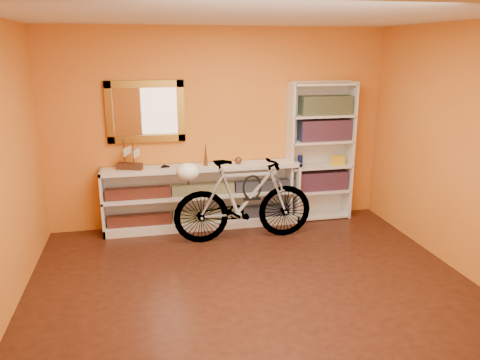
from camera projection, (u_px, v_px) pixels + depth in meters
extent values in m
cube|color=black|center=(255.00, 291.00, 4.65)|extent=(4.50, 4.00, 0.01)
cube|color=silver|center=(257.00, 14.00, 3.93)|extent=(4.50, 4.00, 0.01)
cube|color=orange|center=(219.00, 128.00, 6.18)|extent=(4.50, 0.01, 2.60)
cube|color=orange|center=(471.00, 153.00, 4.74)|extent=(0.01, 4.00, 2.60)
cube|color=brown|center=(146.00, 112.00, 5.88)|extent=(0.98, 0.06, 0.78)
cube|color=silver|center=(283.00, 199.00, 6.63)|extent=(0.09, 0.02, 0.09)
cube|color=black|center=(204.00, 215.00, 6.24)|extent=(2.50, 0.13, 0.14)
cube|color=#1C547E|center=(203.00, 189.00, 6.14)|extent=(2.50, 0.13, 0.14)
imported|color=black|center=(165.00, 167.00, 5.97)|extent=(0.00, 0.00, 0.00)
cone|color=brown|center=(206.00, 153.00, 6.03)|extent=(0.06, 0.06, 0.32)
sphere|color=brown|center=(238.00, 160.00, 6.15)|extent=(0.09, 0.09, 0.09)
cube|color=maroon|center=(322.00, 180.00, 6.51)|extent=(0.70, 0.22, 0.26)
cube|color=maroon|center=(324.00, 130.00, 6.32)|extent=(0.70, 0.22, 0.28)
cube|color=#163F4F|center=(326.00, 105.00, 6.23)|extent=(0.70, 0.22, 0.25)
cylinder|color=#162898|center=(300.00, 161.00, 6.34)|extent=(0.07, 0.07, 0.16)
cube|color=maroon|center=(307.00, 108.00, 6.21)|extent=(0.18, 0.18, 0.19)
cube|color=yellow|center=(338.00, 160.00, 6.44)|extent=(0.18, 0.13, 0.13)
imported|color=silver|center=(244.00, 200.00, 5.75)|extent=(0.46, 1.77, 1.04)
ellipsoid|color=white|center=(188.00, 172.00, 5.50)|extent=(0.28, 0.27, 0.21)
torus|color=black|center=(252.00, 187.00, 5.73)|extent=(0.24, 0.03, 0.24)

